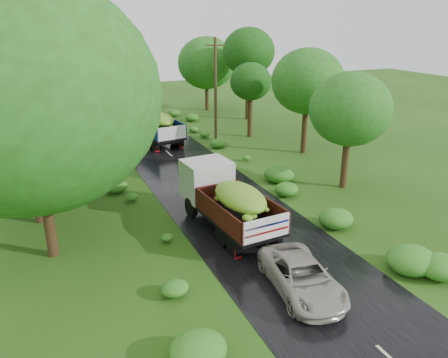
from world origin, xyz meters
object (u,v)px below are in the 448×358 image
utility_pole (215,90)px  car (302,277)px  truck_near (225,197)px  truck_far (153,122)px

utility_pole → car: bearing=-85.1°
truck_near → car: (0.43, -6.34, -0.97)m
truck_far → utility_pole: utility_pole is taller
truck_near → truck_far: 17.31m
truck_near → truck_far: size_ratio=0.97×
truck_near → car: 6.43m
truck_far → truck_near: bearing=-100.5°
truck_far → car: truck_far is taller
truck_near → utility_pole: bearing=64.6°
truck_near → utility_pole: utility_pole is taller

